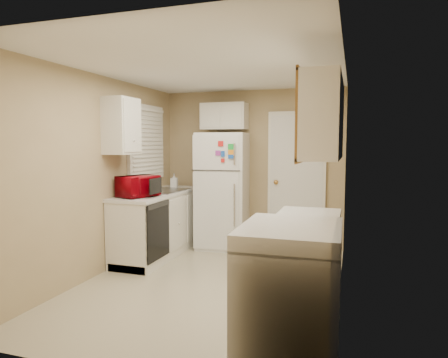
% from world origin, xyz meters
% --- Properties ---
extents(floor, '(3.80, 3.80, 0.00)m').
position_xyz_m(floor, '(0.00, 0.00, 0.00)').
color(floor, beige).
rests_on(floor, ground).
extents(ceiling, '(3.80, 3.80, 0.00)m').
position_xyz_m(ceiling, '(0.00, 0.00, 2.40)').
color(ceiling, white).
rests_on(ceiling, floor).
extents(wall_left, '(3.80, 3.80, 0.00)m').
position_xyz_m(wall_left, '(-1.40, 0.00, 1.20)').
color(wall_left, tan).
rests_on(wall_left, floor).
extents(wall_right, '(3.80, 3.80, 0.00)m').
position_xyz_m(wall_right, '(1.40, 0.00, 1.20)').
color(wall_right, tan).
rests_on(wall_right, floor).
extents(wall_back, '(2.80, 2.80, 0.00)m').
position_xyz_m(wall_back, '(0.00, 1.90, 1.20)').
color(wall_back, tan).
rests_on(wall_back, floor).
extents(wall_front, '(2.80, 2.80, 0.00)m').
position_xyz_m(wall_front, '(0.00, -1.90, 1.20)').
color(wall_front, tan).
rests_on(wall_front, floor).
extents(left_counter, '(0.60, 1.80, 0.90)m').
position_xyz_m(left_counter, '(-1.10, 0.90, 0.45)').
color(left_counter, silver).
rests_on(left_counter, floor).
extents(dishwasher, '(0.03, 0.58, 0.72)m').
position_xyz_m(dishwasher, '(-0.81, 0.30, 0.49)').
color(dishwasher, black).
rests_on(dishwasher, floor).
extents(sink, '(0.54, 0.74, 0.16)m').
position_xyz_m(sink, '(-1.10, 1.05, 0.86)').
color(sink, gray).
rests_on(sink, left_counter).
extents(microwave, '(0.55, 0.42, 0.33)m').
position_xyz_m(microwave, '(-1.12, 0.37, 1.05)').
color(microwave, '#8F020D').
rests_on(microwave, left_counter).
extents(soap_bottle, '(0.12, 0.12, 0.22)m').
position_xyz_m(soap_bottle, '(-1.15, 1.51, 1.00)').
color(soap_bottle, silver).
rests_on(soap_bottle, left_counter).
extents(window_blinds, '(0.10, 0.98, 1.08)m').
position_xyz_m(window_blinds, '(-1.36, 1.05, 1.60)').
color(window_blinds, silver).
rests_on(window_blinds, wall_left).
extents(upper_cabinet_left, '(0.30, 0.45, 0.70)m').
position_xyz_m(upper_cabinet_left, '(-1.25, 0.22, 1.80)').
color(upper_cabinet_left, silver).
rests_on(upper_cabinet_left, wall_left).
extents(refrigerator, '(0.77, 0.75, 1.74)m').
position_xyz_m(refrigerator, '(-0.36, 1.59, 0.87)').
color(refrigerator, silver).
rests_on(refrigerator, floor).
extents(cabinet_over_fridge, '(0.70, 0.30, 0.40)m').
position_xyz_m(cabinet_over_fridge, '(-0.40, 1.75, 2.00)').
color(cabinet_over_fridge, silver).
rests_on(cabinet_over_fridge, wall_back).
extents(interior_door, '(0.86, 0.06, 2.08)m').
position_xyz_m(interior_door, '(0.70, 1.86, 1.02)').
color(interior_door, silver).
rests_on(interior_door, floor).
extents(right_counter, '(0.60, 2.00, 0.90)m').
position_xyz_m(right_counter, '(1.10, -0.80, 0.45)').
color(right_counter, silver).
rests_on(right_counter, floor).
extents(stove, '(0.70, 0.86, 1.03)m').
position_xyz_m(stove, '(1.10, -1.38, 0.51)').
color(stove, silver).
rests_on(stove, floor).
extents(upper_cabinet_right, '(0.30, 1.20, 0.70)m').
position_xyz_m(upper_cabinet_right, '(1.25, -0.50, 1.80)').
color(upper_cabinet_right, silver).
rests_on(upper_cabinet_right, wall_right).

